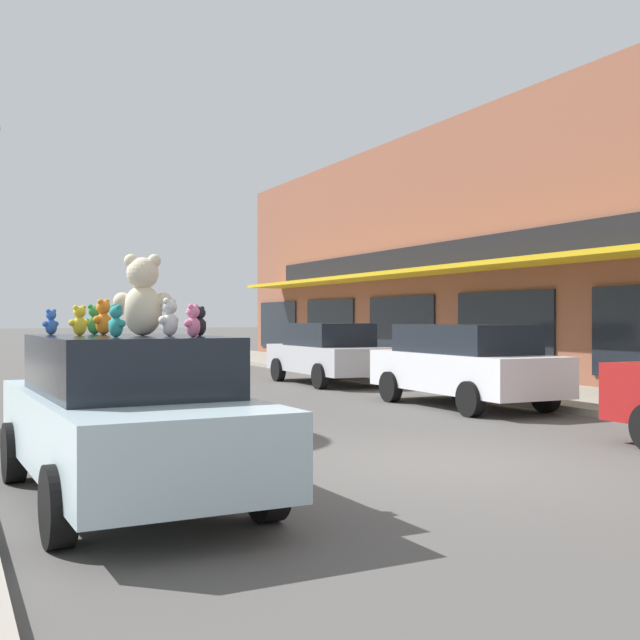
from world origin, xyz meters
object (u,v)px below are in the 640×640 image
parked_car_far_right (328,352)px  plush_art_car (127,414)px  teddy_bear_white (169,318)px  teddy_bear_teal (116,321)px  teddy_bear_yellow (79,321)px  teddy_bear_green (94,320)px  teddy_bear_orange (103,317)px  teddy_bear_giant (143,296)px  teddy_bear_pink (193,321)px  parked_car_far_center (464,363)px  teddy_bear_black (200,321)px  teddy_bear_blue (51,322)px

parked_car_far_right → plush_art_car: bearing=-123.9°
teddy_bear_white → teddy_bear_teal: bearing=-13.5°
plush_art_car → teddy_bear_yellow: 0.99m
teddy_bear_green → teddy_bear_orange: size_ratio=0.87×
teddy_bear_teal → teddy_bear_yellow: teddy_bear_yellow is taller
teddy_bear_giant → teddy_bear_pink: teddy_bear_giant is taller
teddy_bear_white → parked_car_far_center: (7.11, 5.41, -0.86)m
plush_art_car → parked_car_far_center: 9.03m
teddy_bear_yellow → teddy_bear_green: bearing=-132.9°
teddy_bear_black → teddy_bear_yellow: teddy_bear_yellow is taller
plush_art_car → teddy_bear_white: 1.00m
teddy_bear_giant → teddy_bear_pink: bearing=128.8°
teddy_bear_green → teddy_bear_pink: size_ratio=1.07×
parked_car_far_center → teddy_bear_pink: bearing=-140.0°
teddy_bear_teal → teddy_bear_black: bearing=-99.5°
teddy_bear_green → teddy_bear_pink: bearing=100.3°
teddy_bear_orange → parked_car_far_right: (7.54, 10.43, -0.89)m
teddy_bear_orange → parked_car_far_center: size_ratio=0.08×
teddy_bear_black → teddy_bear_pink: teddy_bear_pink is taller
teddy_bear_green → parked_car_far_right: size_ratio=0.07×
parked_car_far_center → parked_car_far_right: bearing=90.0°
teddy_bear_giant → teddy_bear_green: size_ratio=2.48×
teddy_bear_blue → parked_car_far_center: size_ratio=0.06×
teddy_bear_giant → teddy_bear_white: (0.18, -0.29, -0.20)m
teddy_bear_teal → teddy_bear_blue: bearing=-11.5°
teddy_bear_black → teddy_bear_green: teddy_bear_green is taller
teddy_bear_green → teddy_bear_pink: 1.77m
teddy_bear_teal → parked_car_far_center: size_ratio=0.07×
teddy_bear_pink → teddy_bear_black: bearing=-156.2°
teddy_bear_pink → teddy_bear_teal: (-0.61, 0.24, -0.00)m
plush_art_car → teddy_bear_teal: bearing=-112.6°
teddy_bear_yellow → teddy_bear_pink: bearing=104.9°
parked_car_far_center → teddy_bear_black: bearing=-141.6°
teddy_bear_pink → teddy_bear_orange: teddy_bear_orange is taller
teddy_bear_teal → teddy_bear_yellow: size_ratio=0.99×
teddy_bear_green → teddy_bear_orange: 0.27m
teddy_bear_white → teddy_bear_yellow: teddy_bear_white is taller
teddy_bear_white → teddy_bear_orange: (-0.43, 0.92, 0.00)m
teddy_bear_teal → teddy_bear_blue: 1.45m
teddy_bear_teal → teddy_bear_blue: teddy_bear_teal is taller
teddy_bear_black → teddy_bear_teal: size_ratio=0.98×
teddy_bear_green → parked_car_far_center: size_ratio=0.07×
teddy_bear_pink → teddy_bear_yellow: (-0.79, 1.07, -0.00)m
teddy_bear_giant → teddy_bear_black: size_ratio=2.76×
teddy_bear_giant → teddy_bear_green: 0.97m
plush_art_car → parked_car_far_right: 13.32m
plush_art_car → teddy_bear_teal: size_ratio=15.34×
teddy_bear_black → teddy_bear_orange: 1.17m
teddy_bear_black → teddy_bear_blue: 1.65m
teddy_bear_giant → teddy_bear_blue: (-0.72, 0.86, -0.24)m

